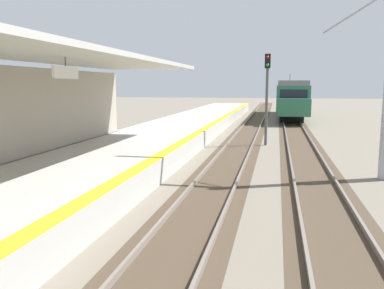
{
  "coord_description": "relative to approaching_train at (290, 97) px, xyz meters",
  "views": [
    {
      "loc": [
        3.91,
        -1.15,
        3.45
      ],
      "look_at": [
        2.02,
        7.78,
        2.1
      ],
      "focal_mm": 37.56,
      "sensor_mm": 36.0,
      "label": 1
    }
  ],
  "objects": [
    {
      "name": "station_platform",
      "position": [
        -7.8,
        -27.46,
        -1.73
      ],
      "size": [
        5.0,
        80.0,
        0.91
      ],
      "color": "#B7B5AD",
      "rests_on": "ground"
    },
    {
      "name": "track_pair_nearest_platform",
      "position": [
        -3.4,
        -23.46,
        -2.13
      ],
      "size": [
        2.34,
        120.0,
        0.16
      ],
      "color": "#4C3D2D",
      "rests_on": "ground"
    },
    {
      "name": "track_pair_middle",
      "position": [
        -0.0,
        -23.46,
        -2.13
      ],
      "size": [
        2.34,
        120.0,
        0.16
      ],
      "color": "#4C3D2D",
      "rests_on": "ground"
    },
    {
      "name": "approaching_train",
      "position": [
        0.0,
        0.0,
        0.0
      ],
      "size": [
        2.93,
        19.6,
        4.76
      ],
      "color": "#286647",
      "rests_on": "ground"
    },
    {
      "name": "rail_signal_post",
      "position": [
        -1.98,
        -21.17,
        1.02
      ],
      "size": [
        0.32,
        0.34,
        5.2
      ],
      "color": "#4C4C4C",
      "rests_on": "ground"
    },
    {
      "name": "catenary_pylon_far_side",
      "position": [
        2.28,
        -28.93,
        1.43
      ],
      "size": [
        5.0,
        0.4,
        7.5
      ],
      "color": "#9EA3A8",
      "rests_on": "ground"
    }
  ]
}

